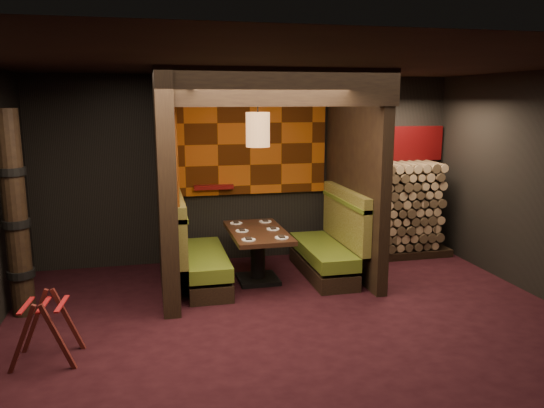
{
  "coord_description": "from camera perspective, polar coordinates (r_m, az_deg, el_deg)",
  "views": [
    {
      "loc": [
        -1.53,
        -5.3,
        2.5
      ],
      "look_at": [
        0.0,
        1.3,
        1.15
      ],
      "focal_mm": 35.0,
      "sensor_mm": 36.0,
      "label": 1
    }
  ],
  "objects": [
    {
      "name": "place_settings",
      "position": [
        7.26,
        -1.56,
        -2.77
      ],
      "size": [
        0.62,
        1.13,
        0.03
      ],
      "color": "white",
      "rests_on": "dining_table"
    },
    {
      "name": "mosaic_header",
      "position": [
        8.88,
        12.54,
        6.34
      ],
      "size": [
        1.83,
        0.1,
        0.56
      ],
      "primitive_type": "cube",
      "color": "maroon",
      "rests_on": "wall_back"
    },
    {
      "name": "dining_table",
      "position": [
        7.32,
        -1.55,
        -4.64
      ],
      "size": [
        0.76,
        1.39,
        0.73
      ],
      "color": "black",
      "rests_on": "floor"
    },
    {
      "name": "booth_bench_right",
      "position": [
        7.67,
        6.23,
        -4.7
      ],
      "size": [
        0.68,
        1.6,
        1.14
      ],
      "color": "black",
      "rests_on": "floor"
    },
    {
      "name": "partition_left",
      "position": [
        7.04,
        -11.44,
        2.25
      ],
      "size": [
        0.2,
        2.2,
        2.85
      ],
      "primitive_type": "cube",
      "color": "black",
      "rests_on": "floor"
    },
    {
      "name": "wall_front",
      "position": [
        3.15,
        17.09,
        -9.13
      ],
      "size": [
        6.5,
        0.02,
        2.85
      ],
      "primitive_type": "cube",
      "color": "black",
      "rests_on": "ground"
    },
    {
      "name": "bay_front_post",
      "position": [
        7.9,
        8.79,
        3.31
      ],
      "size": [
        0.08,
        0.08,
        2.85
      ],
      "primitive_type": "cube",
      "color": "black",
      "rests_on": "floor"
    },
    {
      "name": "pendant_lamp",
      "position": [
        7.0,
        -1.54,
        8.01
      ],
      "size": [
        0.31,
        0.31,
        0.97
      ],
      "color": "#A87546",
      "rests_on": "ceiling"
    },
    {
      "name": "lacquer_shelf",
      "position": [
        8.11,
        -6.29,
        1.83
      ],
      "size": [
        0.6,
        0.12,
        0.07
      ],
      "primitive_type": "cube",
      "color": "#600E0D",
      "rests_on": "wall_back"
    },
    {
      "name": "tapa_side_panel",
      "position": [
        7.16,
        -10.65,
        5.87
      ],
      "size": [
        0.04,
        1.85,
        1.45
      ],
      "primitive_type": "cube",
      "color": "#A2470F",
      "rests_on": "partition_left"
    },
    {
      "name": "header_beam",
      "position": [
        6.19,
        1.05,
        12.47
      ],
      "size": [
        2.85,
        0.18,
        0.44
      ],
      "primitive_type": "cube",
      "color": "black",
      "rests_on": "partition_left"
    },
    {
      "name": "tapa_back_panel",
      "position": [
        8.18,
        -2.41,
        6.48
      ],
      "size": [
        2.4,
        0.06,
        1.55
      ],
      "primitive_type": "cube",
      "color": "#A2470F",
      "rests_on": "wall_back"
    },
    {
      "name": "ceiling",
      "position": [
        5.53,
        3.14,
        14.99
      ],
      "size": [
        6.5,
        5.5,
        0.02
      ],
      "primitive_type": "cube",
      "color": "black",
      "rests_on": "ground"
    },
    {
      "name": "partition_right",
      "position": [
        7.63,
        8.88,
        3.03
      ],
      "size": [
        0.15,
        2.1,
        2.85
      ],
      "primitive_type": "cube",
      "color": "black",
      "rests_on": "floor"
    },
    {
      "name": "wall_back",
      "position": [
        8.28,
        -2.28,
        3.79
      ],
      "size": [
        6.5,
        0.02,
        2.85
      ],
      "primitive_type": "cube",
      "color": "black",
      "rests_on": "ground"
    },
    {
      "name": "floor",
      "position": [
        6.06,
        2.85,
        -13.2
      ],
      "size": [
        6.5,
        5.5,
        0.02
      ],
      "primitive_type": "cube",
      "color": "black",
      "rests_on": "ground"
    },
    {
      "name": "totem_column",
      "position": [
        6.71,
        -25.86,
        -1.16
      ],
      "size": [
        0.31,
        0.31,
        2.4
      ],
      "color": "black",
      "rests_on": "floor"
    },
    {
      "name": "booth_bench_left",
      "position": [
        7.28,
        -8.05,
        -5.61
      ],
      "size": [
        0.68,
        1.6,
        1.14
      ],
      "color": "black",
      "rests_on": "floor"
    },
    {
      "name": "firewood_stack",
      "position": [
        8.73,
        13.18,
        -0.61
      ],
      "size": [
        1.73,
        0.7,
        1.5
      ],
      "color": "black",
      "rests_on": "floor"
    },
    {
      "name": "luggage_rack",
      "position": [
        5.66,
        -23.15,
        -12.01
      ],
      "size": [
        0.68,
        0.5,
        0.7
      ],
      "color": "#491714",
      "rests_on": "floor"
    }
  ]
}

